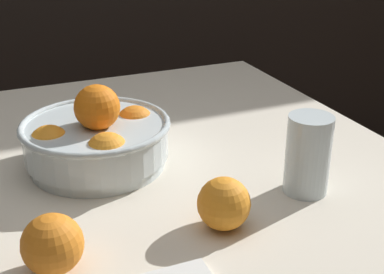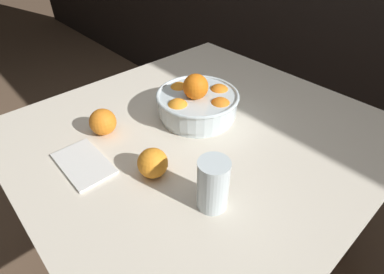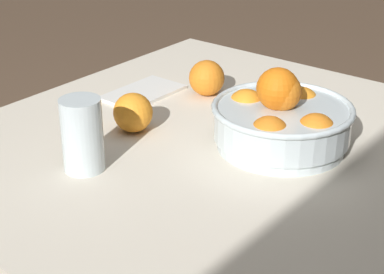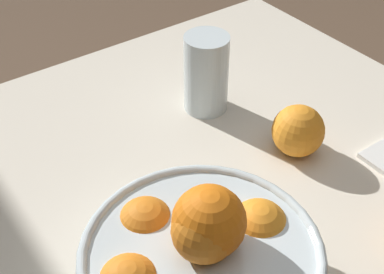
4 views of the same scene
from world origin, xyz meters
TOP-DOWN VIEW (x-y plane):
  - dining_table at (0.00, 0.00)m, footprint 1.04×1.10m
  - fruit_bowl at (-0.06, 0.04)m, footprint 0.27×0.27m
  - juice_glass at (0.24, -0.19)m, footprint 0.08×0.08m
  - orange_loose_near_bowl at (0.06, -0.23)m, footprint 0.08×0.08m
  - orange_loose_front at (-0.19, -0.24)m, footprint 0.08×0.08m

SIDE VIEW (x-z plane):
  - dining_table at x=0.00m, z-range 0.29..1.02m
  - orange_loose_near_bowl at x=0.06m, z-range 0.73..0.82m
  - orange_loose_front at x=-0.19m, z-range 0.73..0.82m
  - fruit_bowl at x=-0.06m, z-range 0.71..0.87m
  - juice_glass at x=0.24m, z-range 0.73..0.86m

